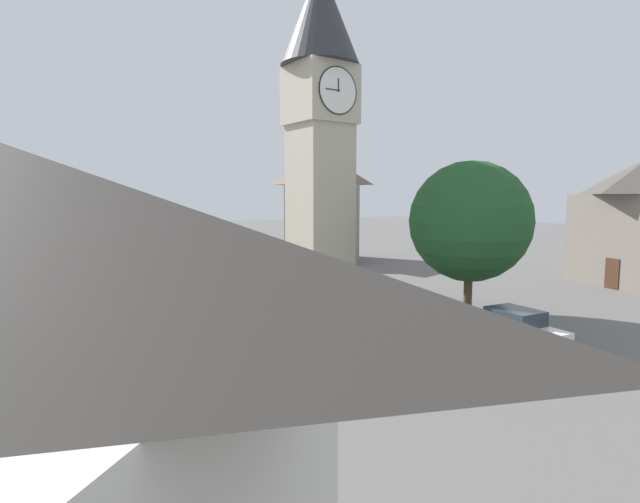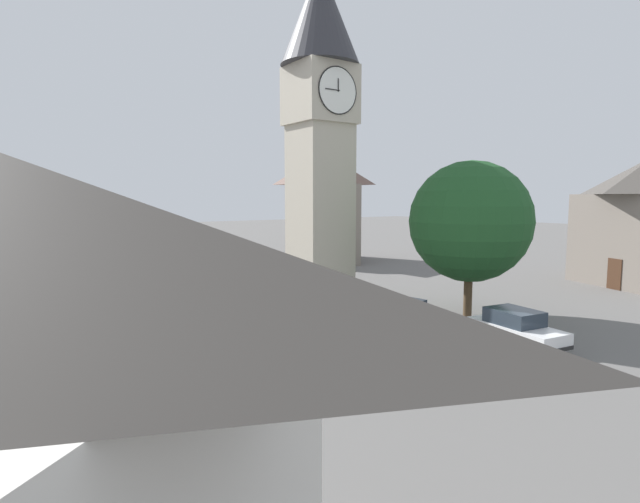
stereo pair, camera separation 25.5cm
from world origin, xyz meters
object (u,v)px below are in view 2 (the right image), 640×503
object	(u,v)px
tree	(470,222)
building_terrace_right	(324,206)
car_blue_kerb	(243,275)
pedestrian	(177,294)
car_red_corner	(177,287)
car_white_side	(400,315)
clock_tower	(320,111)
car_black_far	(286,329)
car_green_alley	(58,304)
car_silver_kerb	(516,328)

from	to	relation	value
tree	building_terrace_right	xyz separation A→B (m)	(-7.31, -23.51, 0.37)
car_blue_kerb	pedestrian	xyz separation A→B (m)	(6.65, 5.57, 0.25)
car_red_corner	building_terrace_right	distance (m)	21.59
car_red_corner	building_terrace_right	xyz separation A→B (m)	(-18.35, -10.40, 4.61)
car_red_corner	car_white_side	xyz separation A→B (m)	(-6.13, 13.23, 0.00)
car_white_side	tree	distance (m)	6.49
clock_tower	car_black_far	world-z (taller)	clock_tower
clock_tower	car_black_far	xyz separation A→B (m)	(5.21, 5.07, -10.12)
car_green_alley	pedestrian	world-z (taller)	pedestrian
car_white_side	building_terrace_right	world-z (taller)	building_terrace_right
car_red_corner	building_terrace_right	bearing A→B (deg)	-150.47
car_blue_kerb	pedestrian	world-z (taller)	pedestrian
clock_tower	tree	xyz separation A→B (m)	(-5.32, 5.90, -5.88)
car_green_alley	tree	size ratio (longest dim) A/B	0.52
clock_tower	pedestrian	distance (m)	12.57
car_white_side	car_black_far	size ratio (longest dim) A/B	0.98
car_red_corner	building_terrace_right	world-z (taller)	building_terrace_right
car_silver_kerb	car_red_corner	xyz separation A→B (m)	(8.56, -17.65, 0.00)
car_black_far	car_green_alley	size ratio (longest dim) A/B	1.05
car_white_side	building_terrace_right	xyz separation A→B (m)	(-12.22, -23.62, 4.61)
car_black_far	pedestrian	xyz separation A→B (m)	(1.68, -8.71, 0.25)
clock_tower	car_black_far	size ratio (longest dim) A/B	4.21
clock_tower	car_red_corner	distance (m)	13.68
clock_tower	car_silver_kerb	world-z (taller)	clock_tower
clock_tower	car_silver_kerb	distance (m)	14.81
car_green_alley	building_terrace_right	xyz separation A→B (m)	(-25.05, -11.80, 4.61)
car_blue_kerb	clock_tower	bearing A→B (deg)	91.52
car_white_side	building_terrace_right	size ratio (longest dim) A/B	0.40
car_white_side	car_black_far	bearing A→B (deg)	-9.54
car_white_side	car_silver_kerb	bearing A→B (deg)	118.82
pedestrian	car_silver_kerb	bearing A→B (deg)	124.67
car_red_corner	tree	world-z (taller)	tree
clock_tower	car_blue_kerb	xyz separation A→B (m)	(0.24, -9.20, -10.12)
clock_tower	car_white_side	size ratio (longest dim) A/B	4.29
clock_tower	car_blue_kerb	size ratio (longest dim) A/B	4.49
clock_tower	car_green_alley	xyz separation A→B (m)	(12.41, -5.81, -10.12)
car_white_side	car_blue_kerb	bearing A→B (deg)	-87.53
car_silver_kerb	tree	size ratio (longest dim) A/B	0.53
car_blue_kerb	car_white_side	distance (m)	15.23
clock_tower	car_silver_kerb	bearing A→B (deg)	105.25
car_blue_kerb	car_silver_kerb	bearing A→B (deg)	98.94
car_black_far	car_green_alley	distance (m)	13.05
car_red_corner	car_white_side	world-z (taller)	same
car_silver_kerb	building_terrace_right	distance (m)	30.06
car_blue_kerb	car_silver_kerb	distance (m)	19.88
car_green_alley	clock_tower	bearing A→B (deg)	154.93
car_silver_kerb	car_white_side	world-z (taller)	same
car_blue_kerb	tree	size ratio (longest dim) A/B	0.51
car_white_side	pedestrian	bearing A→B (deg)	-52.89
car_green_alley	building_terrace_right	size ratio (longest dim) A/B	0.39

